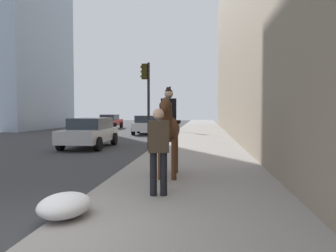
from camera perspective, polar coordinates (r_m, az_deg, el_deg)
name	(u,v)px	position (r m, az deg, el deg)	size (l,w,h in m)	color
sidewalk_slab	(182,245)	(4.44, 2.42, -19.99)	(120.00, 4.08, 0.12)	gray
glass_office_tower	(2,10)	(38.91, -26.88, 17.50)	(12.00, 10.00, 23.95)	#8C9EB2
mounted_horse_near	(168,127)	(8.21, 0.06, -0.24)	(2.15, 0.62, 2.26)	#4C2B16
pedestrian_greeting	(158,146)	(6.38, -1.67, -3.45)	(0.32, 0.44, 1.70)	black
car_near_lane	(110,121)	(34.33, -10.01, 0.84)	(4.03, 1.89, 1.44)	maroon
car_mid_lane	(148,124)	(25.38, -3.53, 0.31)	(4.10, 2.23, 1.44)	silver
car_far_lane	(90,132)	(16.38, -13.44, -1.00)	(4.23, 1.97, 1.44)	#B7BABF
traffic_light_near_curb	(147,92)	(15.10, -3.73, 5.96)	(0.20, 0.44, 3.98)	black
traffic_light_far_curb	(169,102)	(28.13, 0.19, 4.28)	(0.20, 0.44, 3.89)	black
snow_pile_near	(65,205)	(5.52, -17.53, -12.99)	(1.02, 0.79, 0.35)	white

